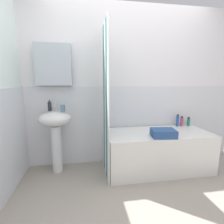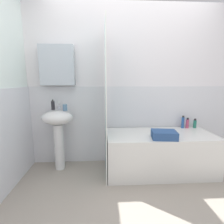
# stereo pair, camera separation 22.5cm
# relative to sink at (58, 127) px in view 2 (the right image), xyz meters

# --- Properties ---
(ground_plane) EXTENTS (4.80, 5.60, 0.04)m
(ground_plane) POSITION_rel_sink_xyz_m (1.08, -1.03, -0.66)
(ground_plane) COLOR gray
(wall_back_tiled) EXTENTS (3.60, 0.18, 2.40)m
(wall_back_tiled) POSITION_rel_sink_xyz_m (1.02, 0.23, 0.50)
(wall_back_tiled) COLOR white
(wall_back_tiled) RESTS_ON ground_plane
(sink) EXTENTS (0.44, 0.34, 0.87)m
(sink) POSITION_rel_sink_xyz_m (0.00, 0.00, 0.00)
(sink) COLOR silver
(sink) RESTS_ON ground_plane
(faucet) EXTENTS (0.03, 0.12, 0.12)m
(faucet) POSITION_rel_sink_xyz_m (0.00, 0.08, 0.29)
(faucet) COLOR silver
(faucet) RESTS_ON sink
(soap_dispenser) EXTENTS (0.05, 0.05, 0.15)m
(soap_dispenser) POSITION_rel_sink_xyz_m (-0.07, 0.08, 0.30)
(soap_dispenser) COLOR #252429
(soap_dispenser) RESTS_ON sink
(toothbrush_cup) EXTENTS (0.06, 0.06, 0.09)m
(toothbrush_cup) POSITION_rel_sink_xyz_m (0.11, 0.00, 0.28)
(toothbrush_cup) COLOR #54799B
(toothbrush_cup) RESTS_ON sink
(bathtub) EXTENTS (1.48, 0.67, 0.56)m
(bathtub) POSITION_rel_sink_xyz_m (1.44, -0.15, -0.36)
(bathtub) COLOR silver
(bathtub) RESTS_ON ground_plane
(shower_curtain) EXTENTS (0.01, 0.67, 2.00)m
(shower_curtain) POSITION_rel_sink_xyz_m (0.68, -0.15, 0.36)
(shower_curtain) COLOR white
(shower_curtain) RESTS_ON ground_plane
(body_wash_bottle) EXTENTS (0.05, 0.05, 0.15)m
(body_wash_bottle) POSITION_rel_sink_xyz_m (2.08, 0.11, -0.01)
(body_wash_bottle) COLOR #23755F
(body_wash_bottle) RESTS_ON bathtub
(conditioner_bottle) EXTENTS (0.05, 0.05, 0.16)m
(conditioner_bottle) POSITION_rel_sink_xyz_m (1.95, 0.11, -0.00)
(conditioner_bottle) COLOR #BF476A
(conditioner_bottle) RESTS_ON bathtub
(shampoo_bottle) EXTENTS (0.04, 0.04, 0.19)m
(shampoo_bottle) POSITION_rel_sink_xyz_m (1.88, 0.11, 0.01)
(shampoo_bottle) COLOR #275499
(shampoo_bottle) RESTS_ON bathtub
(towel_folded) EXTENTS (0.34, 0.27, 0.10)m
(towel_folded) POSITION_rel_sink_xyz_m (1.42, -0.35, -0.03)
(towel_folded) COLOR #2B4B7F
(towel_folded) RESTS_ON bathtub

